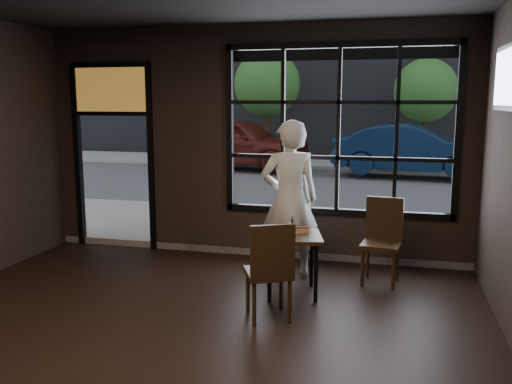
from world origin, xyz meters
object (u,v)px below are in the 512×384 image
(cafe_table, at_px, (291,264))
(navy_car, at_px, (412,150))
(chair_near, at_px, (268,270))
(man, at_px, (289,200))

(cafe_table, distance_m, navy_car, 10.19)
(cafe_table, xyz_separation_m, chair_near, (-0.11, -0.73, 0.16))
(man, bearing_deg, cafe_table, 83.49)
(navy_car, bearing_deg, chair_near, 176.92)
(man, relative_size, navy_car, 0.45)
(cafe_table, relative_size, navy_car, 0.16)
(navy_car, bearing_deg, cafe_table, 176.86)
(chair_near, xyz_separation_m, navy_car, (1.71, 10.78, 0.31))
(chair_near, distance_m, man, 1.43)
(chair_near, height_order, man, man)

